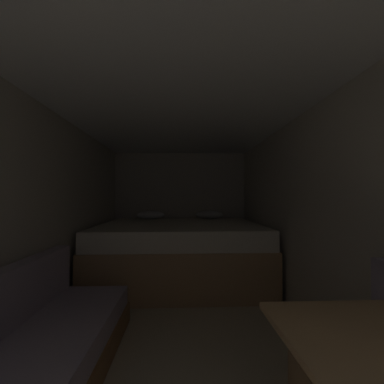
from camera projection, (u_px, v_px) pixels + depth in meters
The scene contains 6 objects.
ground_plane at pixel (179, 338), 2.08m from camera, with size 6.86×6.86×0.00m, color beige.
wall_back at pixel (180, 207), 4.55m from camera, with size 2.49×0.05×2.01m, color beige.
wall_left at pixel (33, 220), 2.05m from camera, with size 0.05×4.86×2.01m, color beige.
wall_right at pixel (318, 219), 2.15m from camera, with size 0.05×4.86×2.01m, color beige.
ceiling_slab at pixel (179, 100), 2.12m from camera, with size 2.49×4.86×0.05m, color white.
bed at pixel (180, 251), 3.57m from camera, with size 2.27×1.81×0.95m.
Camera 1 is at (0.02, -0.32, 1.20)m, focal length 22.98 mm.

